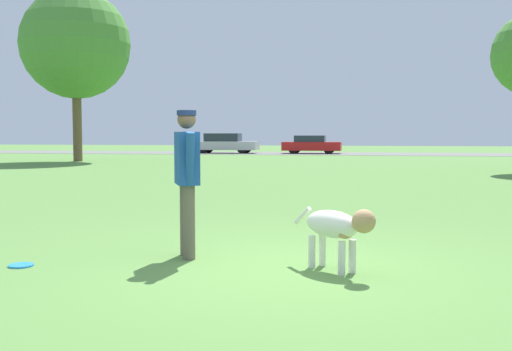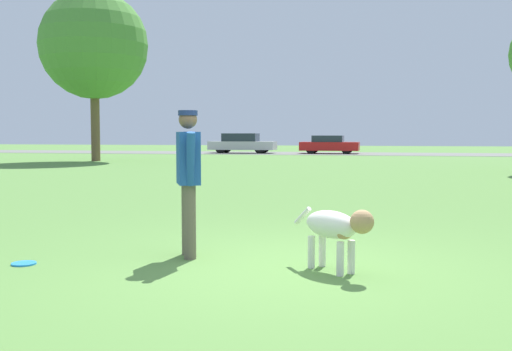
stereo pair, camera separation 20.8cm
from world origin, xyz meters
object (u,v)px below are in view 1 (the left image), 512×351
parked_car_silver (224,143)px  parked_car_red (312,145)px  dog (337,227)px  tree_far_left (76,45)px  person (187,171)px  frisbee (21,265)px

parked_car_silver → parked_car_red: size_ratio=1.16×
dog → tree_far_left: tree_far_left is taller
person → parked_car_red: bearing=158.2°
person → tree_far_left: tree_far_left is taller
tree_far_left → dog: bearing=-57.8°
parked_car_silver → frisbee: bearing=-80.8°
tree_far_left → parked_car_red: 17.08m
person → parked_car_red: size_ratio=0.41×
frisbee → parked_car_red: parked_car_red is taller
tree_far_left → parked_car_red: size_ratio=2.10×
dog → parked_car_silver: parked_car_silver is taller
dog → tree_far_left: 25.17m
tree_far_left → frisbee: bearing=-64.7°
frisbee → tree_far_left: tree_far_left is taller
frisbee → person: bearing=25.5°
parked_car_red → dog: bearing=-83.9°
parked_car_red → tree_far_left: bearing=-127.0°
dog → parked_car_red: size_ratio=0.23×
person → parked_car_silver: 34.03m
frisbee → parked_car_red: (0.05, 34.09, 0.59)m
tree_far_left → parked_car_silver: bearing=71.8°
person → parked_car_silver: person is taller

